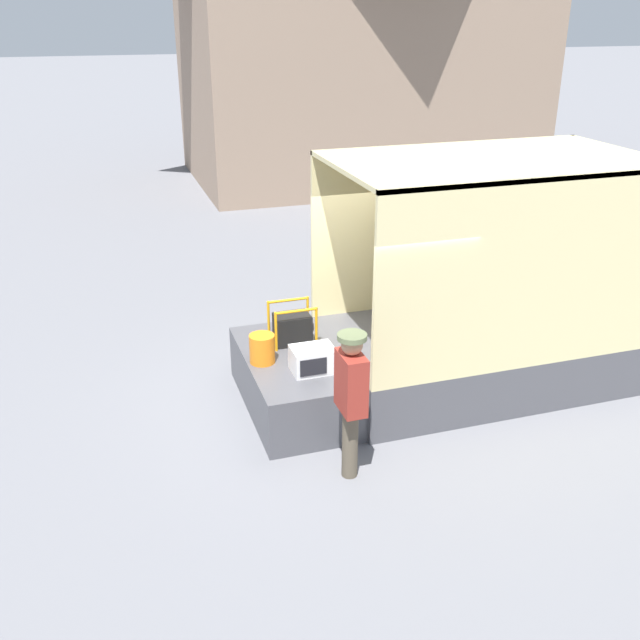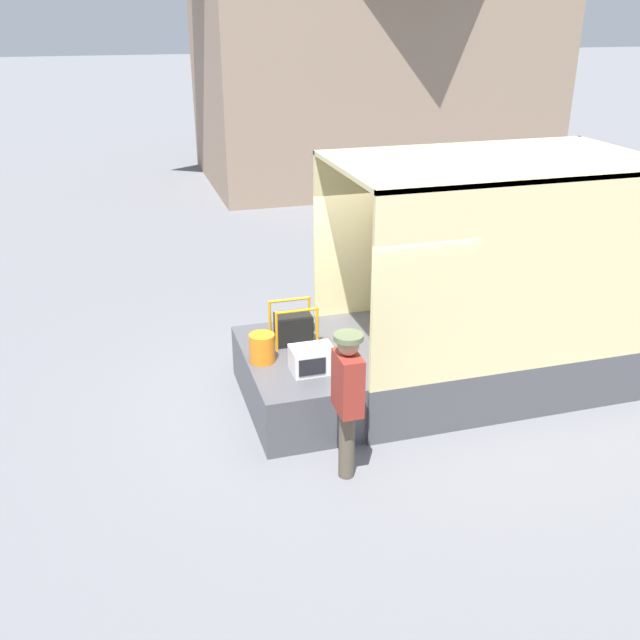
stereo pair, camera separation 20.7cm
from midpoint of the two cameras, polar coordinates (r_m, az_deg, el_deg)
The scene contains 8 objects.
ground_plane at distance 9.68m, azimuth 2.07°, elevation -6.30°, with size 160.00×160.00×0.00m, color slate.
box_truck at distance 10.88m, azimuth 20.69°, elevation 1.02°, with size 6.17×2.38×3.11m.
tailgate_deck at distance 9.35m, azimuth -1.48°, elevation -4.89°, with size 1.22×2.26×0.73m, color #4C4C51.
microwave at distance 8.73m, azimuth 0.04°, elevation -3.18°, with size 0.52×0.40×0.31m.
portable_generator at distance 9.47m, azimuth -1.43°, elevation -0.60°, with size 0.58×0.43×0.55m.
orange_bucket at distance 8.97m, azimuth -3.99°, elevation -2.26°, with size 0.32×0.32×0.37m.
worker_person at distance 7.65m, azimuth 3.00°, elevation -5.73°, with size 0.31×0.44×1.75m.
house_backdrop at distance 22.54m, azimuth 4.37°, elevation 22.20°, with size 10.36×6.64×8.39m.
Camera 2 is at (-2.59, -7.97, 4.83)m, focal length 40.00 mm.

